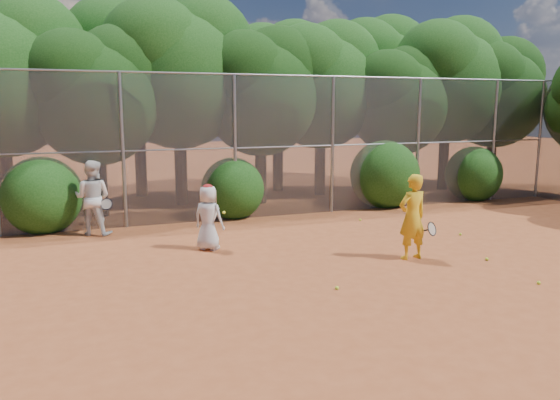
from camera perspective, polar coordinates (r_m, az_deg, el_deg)
name	(u,v)px	position (r m, az deg, el deg)	size (l,w,h in m)	color
ground	(377,275)	(10.51, 10.09, -7.76)	(80.00, 80.00, 0.00)	#984622
fence_back	(265,145)	(15.47, -1.57, 5.73)	(20.05, 0.09, 4.03)	gray
tree_1	(0,69)	(17.23, -27.21, 12.12)	(4.64, 4.03, 6.35)	black
tree_2	(98,90)	(16.43, -18.51, 10.82)	(3.99, 3.47, 5.47)	black
tree_3	(179,65)	(17.76, -10.46, 13.66)	(4.89, 4.26, 6.70)	black
tree_4	(262,87)	(17.78, -1.95, 11.75)	(4.19, 3.64, 5.73)	black
tree_5	(322,80)	(19.48, 4.41, 12.40)	(4.51, 3.92, 6.17)	black
tree_6	(399,97)	(19.79, 12.31, 10.49)	(3.86, 3.36, 5.29)	black
tree_7	(448,75)	(21.77, 17.18, 12.34)	(4.77, 4.14, 6.53)	black
tree_8	(496,88)	(22.79, 21.62, 10.79)	(4.25, 3.70, 5.82)	black
tree_10	(138,62)	(19.80, -14.61, 13.76)	(5.15, 4.48, 7.06)	black
tree_11	(279,78)	(20.57, -0.11, 12.61)	(4.64, 4.03, 6.35)	black
tree_12	(377,72)	(23.09, 10.12, 13.01)	(5.02, 4.37, 6.88)	black
bush_0	(42,192)	(15.04, -23.62, 0.77)	(2.00, 2.00, 2.00)	#154010
bush_1	(233,186)	(15.62, -4.97, 1.48)	(1.80, 1.80, 1.80)	#154010
bush_2	(385,172)	(17.61, 10.88, 2.94)	(2.20, 2.20, 2.20)	#154010
bush_3	(474,172)	(19.69, 19.58, 2.81)	(1.90, 1.90, 1.90)	#154010
player_yellow	(412,217)	(11.56, 13.67, -1.73)	(0.86, 0.56, 1.78)	gold
player_teen	(208,217)	(12.10, -7.49, -1.80)	(0.83, 0.82, 1.47)	silver
player_white	(93,198)	(14.15, -18.99, 0.22)	(1.11, 1.01, 1.85)	white
ball_0	(460,234)	(14.15, 18.33, -3.41)	(0.07, 0.07, 0.07)	#C1E629
ball_1	(539,283)	(10.86, 25.42, -7.82)	(0.07, 0.07, 0.07)	#C1E629
ball_2	(487,259)	(12.07, 20.80, -5.79)	(0.07, 0.07, 0.07)	#C1E629
ball_3	(337,288)	(9.61, 5.98, -9.13)	(0.07, 0.07, 0.07)	#C1E629
ball_4	(360,220)	(15.29, 8.38, -2.06)	(0.07, 0.07, 0.07)	#C1E629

